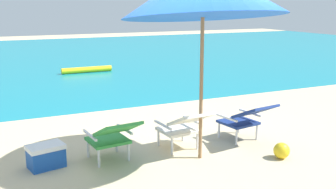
{
  "coord_description": "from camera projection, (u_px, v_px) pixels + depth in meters",
  "views": [
    {
      "loc": [
        -2.53,
        -4.88,
        2.15
      ],
      "look_at": [
        0.0,
        0.66,
        0.75
      ],
      "focal_mm": 42.13,
      "sensor_mm": 36.0,
      "label": 1
    }
  ],
  "objects": [
    {
      "name": "ocean_band",
      "position": [
        56.0,
        57.0,
        16.3
      ],
      "size": [
        40.0,
        18.0,
        0.01
      ],
      "primitive_type": "cube",
      "color": "teal",
      "rests_on": "ground_plane"
    },
    {
      "name": "lounge_chair_right",
      "position": [
        246.0,
        117.0,
        6.21
      ],
      "size": [
        0.66,
        0.94,
        0.68
      ],
      "color": "navy",
      "rests_on": "ground_plane"
    },
    {
      "name": "beach_ball",
      "position": [
        282.0,
        151.0,
        5.6
      ],
      "size": [
        0.23,
        0.23,
        0.23
      ],
      "primitive_type": "sphere",
      "color": "yellow",
      "rests_on": "ground_plane"
    },
    {
      "name": "ground_plane",
      "position": [
        110.0,
        97.0,
        9.37
      ],
      "size": [
        40.0,
        40.0,
        0.0
      ],
      "primitive_type": "plane",
      "color": "#CCB78E"
    },
    {
      "name": "lounge_chair_center",
      "position": [
        184.0,
        125.0,
        5.81
      ],
      "size": [
        0.61,
        0.92,
        0.68
      ],
      "color": "silver",
      "rests_on": "ground_plane"
    },
    {
      "name": "cooler_box",
      "position": [
        46.0,
        156.0,
        5.28
      ],
      "size": [
        0.53,
        0.41,
        0.32
      ],
      "color": "#194CA5",
      "rests_on": "ground_plane"
    },
    {
      "name": "swim_buoy",
      "position": [
        87.0,
        70.0,
        12.61
      ],
      "size": [
        1.6,
        0.18,
        0.18
      ],
      "primitive_type": "cylinder",
      "rotation": [
        0.0,
        1.57,
        0.0
      ],
      "color": "yellow",
      "rests_on": "ocean_band"
    },
    {
      "name": "lounge_chair_left",
      "position": [
        112.0,
        135.0,
        5.37
      ],
      "size": [
        0.63,
        0.93,
        0.68
      ],
      "color": "#338E3D",
      "rests_on": "ground_plane"
    }
  ]
}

